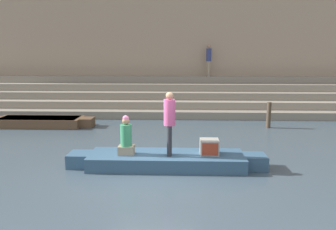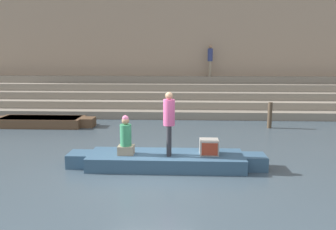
{
  "view_description": "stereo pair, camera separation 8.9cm",
  "coord_description": "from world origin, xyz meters",
  "px_view_note": "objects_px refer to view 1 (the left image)",
  "views": [
    {
      "loc": [
        0.77,
        -8.48,
        3.18
      ],
      "look_at": [
        0.4,
        1.65,
        1.29
      ],
      "focal_mm": 35.0,
      "sensor_mm": 36.0,
      "label": 1
    },
    {
      "loc": [
        0.86,
        -8.47,
        3.18
      ],
      "look_at": [
        0.4,
        1.65,
        1.29
      ],
      "focal_mm": 35.0,
      "sensor_mm": 36.0,
      "label": 2
    }
  ],
  "objects_px": {
    "person_rowing": "(126,138)",
    "person_on_steps": "(209,58)",
    "rowboat_main": "(166,160)",
    "person_standing": "(169,119)",
    "mooring_post": "(269,115)",
    "moored_boat_shore": "(40,122)",
    "tv_set": "(209,147)"
  },
  "relations": [
    {
      "from": "person_on_steps",
      "to": "mooring_post",
      "type": "bearing_deg",
      "value": -136.53
    },
    {
      "from": "person_standing",
      "to": "person_on_steps",
      "type": "relative_size",
      "value": 0.99
    },
    {
      "from": "mooring_post",
      "to": "tv_set",
      "type": "bearing_deg",
      "value": -120.09
    },
    {
      "from": "person_standing",
      "to": "mooring_post",
      "type": "xyz_separation_m",
      "value": [
        4.17,
        5.39,
        -0.86
      ]
    },
    {
      "from": "person_on_steps",
      "to": "rowboat_main",
      "type": "bearing_deg",
      "value": -171.93
    },
    {
      "from": "rowboat_main",
      "to": "person_rowing",
      "type": "distance_m",
      "value": 1.3
    },
    {
      "from": "moored_boat_shore",
      "to": "mooring_post",
      "type": "distance_m",
      "value": 10.16
    },
    {
      "from": "tv_set",
      "to": "moored_boat_shore",
      "type": "distance_m",
      "value": 8.8
    },
    {
      "from": "rowboat_main",
      "to": "person_standing",
      "type": "height_order",
      "value": "person_standing"
    },
    {
      "from": "tv_set",
      "to": "person_on_steps",
      "type": "distance_m",
      "value": 10.54
    },
    {
      "from": "person_rowing",
      "to": "tv_set",
      "type": "distance_m",
      "value": 2.35
    },
    {
      "from": "tv_set",
      "to": "person_on_steps",
      "type": "xyz_separation_m",
      "value": [
        0.8,
        10.24,
        2.36
      ]
    },
    {
      "from": "rowboat_main",
      "to": "mooring_post",
      "type": "relative_size",
      "value": 4.96
    },
    {
      "from": "tv_set",
      "to": "person_on_steps",
      "type": "relative_size",
      "value": 0.29
    },
    {
      "from": "moored_boat_shore",
      "to": "mooring_post",
      "type": "xyz_separation_m",
      "value": [
        10.16,
        0.09,
        0.35
      ]
    },
    {
      "from": "mooring_post",
      "to": "person_on_steps",
      "type": "bearing_deg",
      "value": 114.28
    },
    {
      "from": "person_rowing",
      "to": "mooring_post",
      "type": "xyz_separation_m",
      "value": [
        5.39,
        5.36,
        -0.29
      ]
    },
    {
      "from": "rowboat_main",
      "to": "moored_boat_shore",
      "type": "xyz_separation_m",
      "value": [
        -5.9,
        5.17,
        0.0
      ]
    },
    {
      "from": "rowboat_main",
      "to": "person_rowing",
      "type": "relative_size",
      "value": 5.01
    },
    {
      "from": "person_rowing",
      "to": "person_on_steps",
      "type": "relative_size",
      "value": 0.63
    },
    {
      "from": "mooring_post",
      "to": "person_on_steps",
      "type": "height_order",
      "value": "person_on_steps"
    },
    {
      "from": "rowboat_main",
      "to": "mooring_post",
      "type": "distance_m",
      "value": 6.78
    },
    {
      "from": "person_rowing",
      "to": "moored_boat_shore",
      "type": "relative_size",
      "value": 0.23
    },
    {
      "from": "person_rowing",
      "to": "moored_boat_shore",
      "type": "xyz_separation_m",
      "value": [
        -4.77,
        5.26,
        -0.64
      ]
    },
    {
      "from": "person_rowing",
      "to": "person_on_steps",
      "type": "xyz_separation_m",
      "value": [
        3.14,
        10.33,
        2.12
      ]
    },
    {
      "from": "rowboat_main",
      "to": "person_standing",
      "type": "bearing_deg",
      "value": -56.89
    },
    {
      "from": "person_standing",
      "to": "person_rowing",
      "type": "distance_m",
      "value": 1.35
    },
    {
      "from": "moored_boat_shore",
      "to": "mooring_post",
      "type": "bearing_deg",
      "value": -3.5
    },
    {
      "from": "rowboat_main",
      "to": "moored_boat_shore",
      "type": "height_order",
      "value": "moored_boat_shore"
    },
    {
      "from": "moored_boat_shore",
      "to": "person_on_steps",
      "type": "bearing_deg",
      "value": 28.64
    },
    {
      "from": "person_standing",
      "to": "person_on_steps",
      "type": "bearing_deg",
      "value": 91.27
    },
    {
      "from": "person_rowing",
      "to": "mooring_post",
      "type": "height_order",
      "value": "person_rowing"
    }
  ]
}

